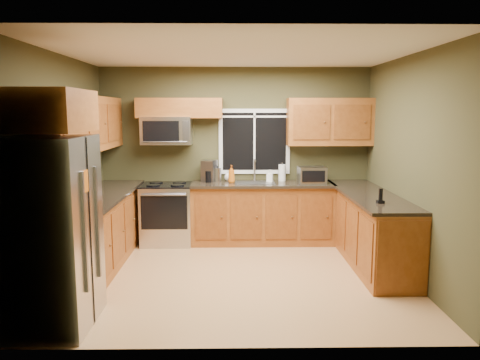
{
  "coord_description": "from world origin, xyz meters",
  "views": [
    {
      "loc": [
        -0.05,
        -5.57,
        2.03
      ],
      "look_at": [
        0.05,
        0.35,
        1.15
      ],
      "focal_mm": 35.0,
      "sensor_mm": 36.0,
      "label": 1
    }
  ],
  "objects_px": {
    "refrigerator": "(52,233)",
    "soap_bottle_b": "(270,176)",
    "paper_towel_roll": "(282,173)",
    "soap_bottle_c": "(228,176)",
    "kettle": "(217,174)",
    "toaster_oven": "(312,175)",
    "range": "(167,213)",
    "microwave": "(167,131)",
    "soap_bottle_a": "(231,174)",
    "cordless_phone": "(380,199)",
    "coffee_maker": "(209,172)"
  },
  "relations": [
    {
      "from": "kettle",
      "to": "paper_towel_roll",
      "type": "relative_size",
      "value": 0.9
    },
    {
      "from": "soap_bottle_b",
      "to": "refrigerator",
      "type": "bearing_deg",
      "value": -128.46
    },
    {
      "from": "coffee_maker",
      "to": "soap_bottle_c",
      "type": "relative_size",
      "value": 2.04
    },
    {
      "from": "range",
      "to": "soap_bottle_c",
      "type": "distance_m",
      "value": 1.11
    },
    {
      "from": "refrigerator",
      "to": "soap_bottle_b",
      "type": "relative_size",
      "value": 9.45
    },
    {
      "from": "range",
      "to": "soap_bottle_b",
      "type": "relative_size",
      "value": 4.92
    },
    {
      "from": "kettle",
      "to": "soap_bottle_b",
      "type": "relative_size",
      "value": 1.36
    },
    {
      "from": "refrigerator",
      "to": "cordless_phone",
      "type": "relative_size",
      "value": 10.08
    },
    {
      "from": "kettle",
      "to": "soap_bottle_a",
      "type": "height_order",
      "value": "soap_bottle_a"
    },
    {
      "from": "soap_bottle_c",
      "to": "microwave",
      "type": "bearing_deg",
      "value": -174.27
    },
    {
      "from": "microwave",
      "to": "coffee_maker",
      "type": "relative_size",
      "value": 2.31
    },
    {
      "from": "toaster_oven",
      "to": "kettle",
      "type": "xyz_separation_m",
      "value": [
        -1.45,
        0.24,
        -0.01
      ]
    },
    {
      "from": "range",
      "to": "soap_bottle_a",
      "type": "xyz_separation_m",
      "value": [
        0.99,
        0.03,
        0.6
      ]
    },
    {
      "from": "microwave",
      "to": "toaster_oven",
      "type": "distance_m",
      "value": 2.31
    },
    {
      "from": "range",
      "to": "toaster_oven",
      "type": "bearing_deg",
      "value": -1.62
    },
    {
      "from": "refrigerator",
      "to": "soap_bottle_b",
      "type": "height_order",
      "value": "refrigerator"
    },
    {
      "from": "soap_bottle_a",
      "to": "range",
      "type": "bearing_deg",
      "value": -178.24
    },
    {
      "from": "soap_bottle_b",
      "to": "cordless_phone",
      "type": "bearing_deg",
      "value": -55.15
    },
    {
      "from": "refrigerator",
      "to": "soap_bottle_b",
      "type": "distance_m",
      "value": 3.65
    },
    {
      "from": "microwave",
      "to": "soap_bottle_b",
      "type": "distance_m",
      "value": 1.73
    },
    {
      "from": "range",
      "to": "microwave",
      "type": "height_order",
      "value": "microwave"
    },
    {
      "from": "range",
      "to": "soap_bottle_b",
      "type": "xyz_separation_m",
      "value": [
        1.58,
        0.09,
        0.57
      ]
    },
    {
      "from": "paper_towel_roll",
      "to": "soap_bottle_c",
      "type": "xyz_separation_m",
      "value": [
        -0.84,
        0.03,
        -0.05
      ]
    },
    {
      "from": "microwave",
      "to": "soap_bottle_a",
      "type": "xyz_separation_m",
      "value": [
        0.99,
        -0.11,
        -0.66
      ]
    },
    {
      "from": "kettle",
      "to": "soap_bottle_b",
      "type": "distance_m",
      "value": 0.83
    },
    {
      "from": "range",
      "to": "cordless_phone",
      "type": "distance_m",
      "value": 3.24
    },
    {
      "from": "microwave",
      "to": "soap_bottle_b",
      "type": "relative_size",
      "value": 3.99
    },
    {
      "from": "microwave",
      "to": "soap_bottle_a",
      "type": "height_order",
      "value": "microwave"
    },
    {
      "from": "microwave",
      "to": "paper_towel_roll",
      "type": "distance_m",
      "value": 1.9
    },
    {
      "from": "cordless_phone",
      "to": "microwave",
      "type": "bearing_deg",
      "value": 147.65
    },
    {
      "from": "cordless_phone",
      "to": "kettle",
      "type": "bearing_deg",
      "value": 138.2
    },
    {
      "from": "soap_bottle_c",
      "to": "range",
      "type": "bearing_deg",
      "value": -166.23
    },
    {
      "from": "refrigerator",
      "to": "soap_bottle_b",
      "type": "xyz_separation_m",
      "value": [
        2.27,
        2.86,
        0.14
      ]
    },
    {
      "from": "microwave",
      "to": "soap_bottle_a",
      "type": "distance_m",
      "value": 1.19
    },
    {
      "from": "refrigerator",
      "to": "kettle",
      "type": "xyz_separation_m",
      "value": [
        1.45,
        2.95,
        0.16
      ]
    },
    {
      "from": "kettle",
      "to": "soap_bottle_a",
      "type": "distance_m",
      "value": 0.28
    },
    {
      "from": "coffee_maker",
      "to": "refrigerator",
      "type": "bearing_deg",
      "value": -114.55
    },
    {
      "from": "kettle",
      "to": "cordless_phone",
      "type": "relative_size",
      "value": 1.45
    },
    {
      "from": "kettle",
      "to": "microwave",
      "type": "bearing_deg",
      "value": -176.65
    },
    {
      "from": "paper_towel_roll",
      "to": "range",
      "type": "bearing_deg",
      "value": -173.67
    },
    {
      "from": "refrigerator",
      "to": "range",
      "type": "height_order",
      "value": "refrigerator"
    },
    {
      "from": "soap_bottle_c",
      "to": "kettle",
      "type": "bearing_deg",
      "value": -164.76
    },
    {
      "from": "range",
      "to": "cordless_phone",
      "type": "relative_size",
      "value": 5.25
    },
    {
      "from": "coffee_maker",
      "to": "soap_bottle_b",
      "type": "distance_m",
      "value": 0.94
    },
    {
      "from": "refrigerator",
      "to": "paper_towel_roll",
      "type": "bearing_deg",
      "value": 50.23
    },
    {
      "from": "microwave",
      "to": "soap_bottle_c",
      "type": "height_order",
      "value": "microwave"
    },
    {
      "from": "range",
      "to": "soap_bottle_b",
      "type": "height_order",
      "value": "soap_bottle_b"
    },
    {
      "from": "refrigerator",
      "to": "cordless_phone",
      "type": "xyz_separation_m",
      "value": [
        3.45,
        1.16,
        0.09
      ]
    },
    {
      "from": "refrigerator",
      "to": "paper_towel_roll",
      "type": "xyz_separation_m",
      "value": [
        2.47,
        2.97,
        0.17
      ]
    },
    {
      "from": "soap_bottle_b",
      "to": "cordless_phone",
      "type": "distance_m",
      "value": 2.07
    }
  ]
}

